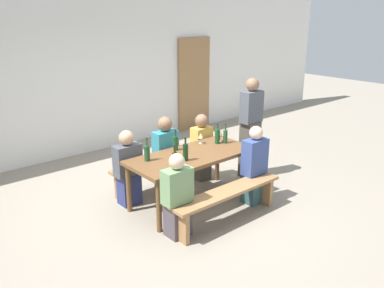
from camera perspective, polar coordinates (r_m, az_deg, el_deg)
ground_plane at (r=5.89m, az=0.00°, el=-8.33°), size 24.00×24.00×0.00m
back_wall at (r=7.94m, az=-14.80°, el=10.27°), size 14.00×0.20×3.20m
wooden_door at (r=9.30m, az=0.30°, el=8.58°), size 0.90×0.06×2.10m
tasting_table at (r=5.62m, az=0.00°, el=-2.24°), size 1.84×0.83×0.75m
bench_near at (r=5.27m, az=5.07°, el=-7.60°), size 1.74×0.30×0.45m
bench_far at (r=6.26m, az=-4.24°, el=-3.19°), size 1.74×0.30×0.45m
wine_bottle_0 at (r=5.32m, az=-0.94°, el=-1.14°), size 0.07×0.07×0.32m
wine_bottle_1 at (r=5.05m, az=-2.47°, el=-2.30°), size 0.07×0.07×0.32m
wine_bottle_2 at (r=6.05m, az=4.80°, el=1.14°), size 0.07×0.07×0.30m
wine_bottle_3 at (r=5.35m, az=-6.46°, el=-1.23°), size 0.08×0.08×0.32m
wine_bottle_4 at (r=5.72m, az=-2.36°, el=0.19°), size 0.07×0.07×0.31m
wine_bottle_5 at (r=6.02m, az=3.67°, el=1.15°), size 0.08×0.08×0.31m
wine_glass_0 at (r=6.11m, az=4.08°, el=1.52°), size 0.08×0.08×0.18m
wine_glass_1 at (r=6.00m, az=1.26°, el=1.15°), size 0.08×0.08×0.16m
seated_guest_near_0 at (r=4.87m, az=-2.12°, el=-7.72°), size 0.37×0.24×1.08m
seated_guest_near_1 at (r=5.74m, az=8.91°, el=-3.30°), size 0.37×0.24×1.16m
seated_guest_far_0 at (r=5.72m, az=-9.14°, el=-3.63°), size 0.38×0.24×1.10m
seated_guest_far_1 at (r=6.04m, az=-3.80°, el=-1.72°), size 0.37×0.24×1.19m
seated_guest_far_2 at (r=6.48m, az=1.36°, el=-0.56°), size 0.33×0.24×1.11m
standing_host at (r=6.57m, az=8.37°, el=2.05°), size 0.36×0.24×1.67m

